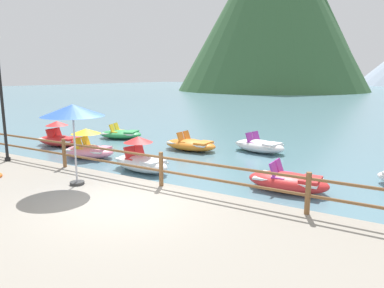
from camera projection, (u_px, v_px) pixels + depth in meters
ground_plane at (357, 104)px, 42.32m from camera, size 200.00×200.00×0.00m
promenade_dock at (45, 246)px, 6.94m from camera, size 28.00×8.00×0.40m
dock_railing at (161, 165)px, 9.93m from camera, size 23.92×0.12×0.95m
lamp_post at (1, 87)px, 12.45m from camera, size 0.28×0.28×4.38m
beach_umbrella at (73, 111)px, 9.77m from camera, size 1.70×1.70×2.24m
pedal_boat_0 at (288, 181)px, 10.84m from camera, size 2.43×1.27×0.87m
pedal_boat_1 at (259, 146)px, 16.25m from camera, size 2.66×1.76×0.88m
pedal_boat_2 at (141, 160)px, 13.04m from camera, size 2.67×1.56×1.25m
pedal_boat_3 at (191, 145)px, 16.65m from camera, size 2.57×1.33×0.84m
pedal_boat_4 at (60, 138)px, 17.66m from camera, size 2.64×1.35×1.21m
pedal_boat_5 at (121, 134)px, 19.78m from camera, size 2.65×2.04×0.80m
pedal_boat_7 at (89, 148)px, 15.16m from camera, size 2.41×1.68×1.23m
cliff_headland at (281, 9)px, 77.50m from camera, size 40.76×40.76×36.46m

